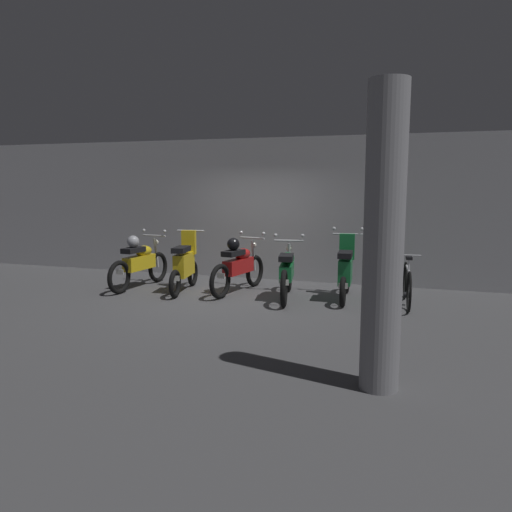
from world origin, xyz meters
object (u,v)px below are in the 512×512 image
Objects in this scene: motorbike_slot_2 at (239,265)px; motorbike_slot_4 at (345,271)px; motorbike_slot_0 at (140,262)px; motorbike_slot_3 at (287,272)px; motorbike_slot_1 at (185,265)px; support_pillar at (384,240)px; bicycle at (407,284)px.

motorbike_slot_4 reaches higher than motorbike_slot_2.
motorbike_slot_3 is at bearing -0.79° from motorbike_slot_0.
motorbike_slot_3 is (2.06, -0.00, -0.03)m from motorbike_slot_1.
motorbike_slot_3 is at bearing -13.07° from motorbike_slot_2.
support_pillar is at bearing -53.24° from motorbike_slot_2.
motorbike_slot_0 is 5.21m from bicycle.
bicycle is 0.56× the size of support_pillar.
bicycle is (5.21, 0.10, -0.17)m from motorbike_slot_0.
motorbike_slot_0 is 6.34m from support_pillar.
motorbike_slot_0 and motorbike_slot_2 have the same top height.
motorbike_slot_2 is at bearing -179.25° from motorbike_slot_4.
motorbike_slot_0 is at bearing -176.92° from motorbike_slot_4.
motorbike_slot_3 is 2.13m from bicycle.
support_pillar is (1.92, -3.70, 1.05)m from motorbike_slot_3.
motorbike_slot_3 is 1.07m from motorbike_slot_4.
support_pillar is (5.01, -3.75, 1.01)m from motorbike_slot_0.
support_pillar is at bearing -77.39° from motorbike_slot_4.
motorbike_slot_1 is (1.02, -0.04, -0.00)m from motorbike_slot_0.
motorbike_slot_0 is at bearing 177.67° from motorbike_slot_1.
bicycle is at bearing 3.92° from motorbike_slot_3.
motorbike_slot_1 is at bearing -178.02° from bicycle.
motorbike_slot_1 is at bearing 179.97° from motorbike_slot_3.
motorbike_slot_2 is 2.06m from motorbike_slot_4.
support_pillar reaches higher than motorbike_slot_0.
motorbike_slot_1 reaches higher than motorbike_slot_3.
motorbike_slot_2 is 1.15× the size of motorbike_slot_4.
motorbike_slot_1 is 1.07m from motorbike_slot_2.
motorbike_slot_3 is 1.15× the size of motorbike_slot_4.
motorbike_slot_0 is 1.03m from motorbike_slot_1.
motorbike_slot_2 is at bearing 178.31° from bicycle.
motorbike_slot_2 is 1.05m from motorbike_slot_3.
support_pillar is at bearing -62.59° from motorbike_slot_3.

